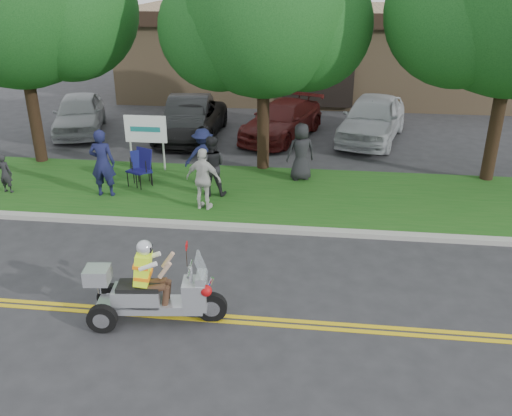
# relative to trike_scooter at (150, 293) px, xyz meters

# --- Properties ---
(ground) EXTENTS (120.00, 120.00, 0.00)m
(ground) POSITION_rel_trike_scooter_xyz_m (0.59, 0.68, -0.55)
(ground) COLOR #28282B
(ground) RESTS_ON ground
(centerline_near) EXTENTS (60.00, 0.10, 0.01)m
(centerline_near) POSITION_rel_trike_scooter_xyz_m (0.59, 0.10, -0.54)
(centerline_near) COLOR gold
(centerline_near) RESTS_ON ground
(centerline_far) EXTENTS (60.00, 0.10, 0.01)m
(centerline_far) POSITION_rel_trike_scooter_xyz_m (0.59, 0.26, -0.54)
(centerline_far) COLOR gold
(centerline_far) RESTS_ON ground
(curb) EXTENTS (60.00, 0.25, 0.12)m
(curb) POSITION_rel_trike_scooter_xyz_m (0.59, 3.73, -0.49)
(curb) COLOR #A8A89E
(curb) RESTS_ON ground
(grass_verge) EXTENTS (60.00, 4.00, 0.10)m
(grass_verge) POSITION_rel_trike_scooter_xyz_m (0.59, 5.88, -0.49)
(grass_verge) COLOR #195015
(grass_verge) RESTS_ON ground
(commercial_building) EXTENTS (18.00, 8.20, 4.00)m
(commercial_building) POSITION_rel_trike_scooter_xyz_m (2.59, 19.66, 1.46)
(commercial_building) COLOR #9E7F5B
(commercial_building) RESTS_ON ground
(tree_left) EXTENTS (6.62, 5.40, 7.78)m
(tree_left) POSITION_rel_trike_scooter_xyz_m (-5.85, 7.71, 4.30)
(tree_left) COLOR #332114
(tree_left) RESTS_ON ground
(tree_mid) EXTENTS (5.88, 4.80, 7.05)m
(tree_mid) POSITION_rel_trike_scooter_xyz_m (1.15, 7.91, 3.88)
(tree_mid) COLOR #332114
(tree_mid) RESTS_ON ground
(business_sign) EXTENTS (1.25, 0.06, 1.75)m
(business_sign) POSITION_rel_trike_scooter_xyz_m (-2.31, 7.28, 0.71)
(business_sign) COLOR silver
(business_sign) RESTS_ON ground
(trike_scooter) EXTENTS (2.40, 0.85, 1.57)m
(trike_scooter) POSITION_rel_trike_scooter_xyz_m (0.00, 0.00, 0.00)
(trike_scooter) COLOR black
(trike_scooter) RESTS_ON ground
(lawn_chair_a) EXTENTS (0.72, 0.73, 1.02)m
(lawn_chair_a) POSITION_rel_trike_scooter_xyz_m (-2.10, 6.05, 0.13)
(lawn_chair_a) COLOR black
(lawn_chair_a) RESTS_ON grass_verge
(lawn_chair_b) EXTENTS (0.68, 0.69, 0.94)m
(lawn_chair_b) POSITION_rel_trike_scooter_xyz_m (-2.13, 6.12, 0.08)
(lawn_chair_b) COLOR black
(lawn_chair_b) RESTS_ON grass_verge
(spectator_adult_left) EXTENTS (0.68, 0.47, 1.80)m
(spectator_adult_left) POSITION_rel_trike_scooter_xyz_m (-2.83, 5.18, 0.46)
(spectator_adult_left) COLOR #171A40
(spectator_adult_left) RESTS_ON grass_verge
(spectator_adult_mid) EXTENTS (0.85, 0.69, 1.61)m
(spectator_adult_mid) POSITION_rel_trike_scooter_xyz_m (-0.02, 5.56, 0.36)
(spectator_adult_mid) COLOR black
(spectator_adult_mid) RESTS_ON grass_verge
(spectator_adult_right) EXTENTS (0.98, 0.57, 1.57)m
(spectator_adult_right) POSITION_rel_trike_scooter_xyz_m (-0.03, 4.63, 0.34)
(spectator_adult_right) COLOR silver
(spectator_adult_right) RESTS_ON grass_verge
(spectator_chair_a) EXTENTS (1.14, 0.85, 1.57)m
(spectator_chair_a) POSITION_rel_trike_scooter_xyz_m (-0.42, 6.37, 0.34)
(spectator_chair_a) COLOR #151A3C
(spectator_chair_a) RESTS_ON grass_verge
(spectator_chair_b) EXTENTS (0.93, 0.77, 1.64)m
(spectator_chair_b) POSITION_rel_trike_scooter_xyz_m (2.26, 7.00, 0.37)
(spectator_chair_b) COLOR black
(spectator_chair_b) RESTS_ON grass_verge
(child_left) EXTENTS (0.42, 0.31, 1.08)m
(child_left) POSITION_rel_trike_scooter_xyz_m (-5.54, 5.07, 0.09)
(child_left) COLOR black
(child_left) RESTS_ON grass_verge
(parked_car_far_left) EXTENTS (2.85, 4.47, 1.42)m
(parked_car_far_left) POSITION_rel_trike_scooter_xyz_m (-6.16, 11.26, 0.16)
(parked_car_far_left) COLOR #9FA1A6
(parked_car_far_left) RESTS_ON ground
(parked_car_left) EXTENTS (1.91, 4.36, 1.39)m
(parked_car_left) POSITION_rel_trike_scooter_xyz_m (-2.03, 11.37, 0.15)
(parked_car_left) COLOR #2F3032
(parked_car_left) RESTS_ON ground
(parked_car_mid) EXTENTS (2.10, 4.54, 1.26)m
(parked_car_mid) POSITION_rel_trike_scooter_xyz_m (-1.91, 11.02, 0.08)
(parked_car_mid) COLOR black
(parked_car_mid) RESTS_ON ground
(parked_car_right) EXTENTS (3.23, 4.73, 1.27)m
(parked_car_right) POSITION_rel_trike_scooter_xyz_m (1.39, 11.46, 0.09)
(parked_car_right) COLOR #551513
(parked_car_right) RESTS_ON ground
(parked_car_far_right) EXTENTS (3.02, 4.99, 1.59)m
(parked_car_far_right) POSITION_rel_trike_scooter_xyz_m (4.59, 11.55, 0.25)
(parked_car_far_right) COLOR #B4B8BC
(parked_car_far_right) RESTS_ON ground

